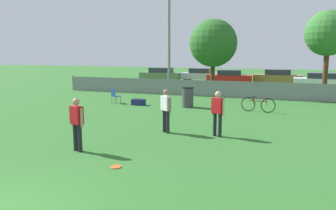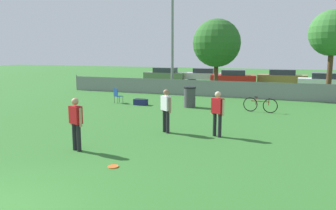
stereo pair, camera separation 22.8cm
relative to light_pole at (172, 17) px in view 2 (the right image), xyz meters
The scene contains 17 objects.
fence_backline 5.99m from the light_pole, 16.00° to the right, with size 22.23×0.07×1.21m.
light_pole is the anchor object (origin of this frame).
tree_near_pole 3.81m from the light_pole, 29.64° to the left, with size 3.55×3.55×5.44m.
tree_far_right 10.60m from the light_pole, ahead, with size 2.88×2.88×5.63m.
player_defender_red 15.53m from the light_pole, 80.45° to the right, with size 0.55×0.35×1.62m.
player_receiver_white 13.05m from the light_pole, 70.24° to the right, with size 0.49×0.42×1.62m.
player_thrower_red 13.69m from the light_pole, 62.06° to the right, with size 0.53×0.38×1.62m.
frisbee_disc 16.98m from the light_pole, 74.68° to the right, with size 0.29×0.29×0.03m.
folding_chair_sideline 7.79m from the light_pole, 102.07° to the right, with size 0.54×0.55×0.88m.
bicycle_sideline 10.42m from the light_pole, 40.03° to the right, with size 1.71×0.44×0.78m.
trash_bin 8.16m from the light_pole, 60.65° to the right, with size 0.66×0.66×1.12m.
gear_bag_sideline 8.01m from the light_pole, 86.77° to the right, with size 0.75×0.41×0.36m.
parked_car_olive 12.21m from the light_pole, 114.71° to the left, with size 4.45×1.68×1.39m.
parked_car_silver 12.04m from the light_pole, 92.95° to the left, with size 4.19×2.05×1.35m.
parked_car_red 10.41m from the light_pole, 71.57° to the left, with size 4.40×2.33×1.35m.
parked_car_tan 13.57m from the light_pole, 55.08° to the left, with size 4.48×1.91×1.40m.
parked_car_white 14.07m from the light_pole, 34.55° to the left, with size 4.47×1.88×1.31m.
Camera 2 is at (5.36, -3.66, 2.95)m, focal length 35.00 mm.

